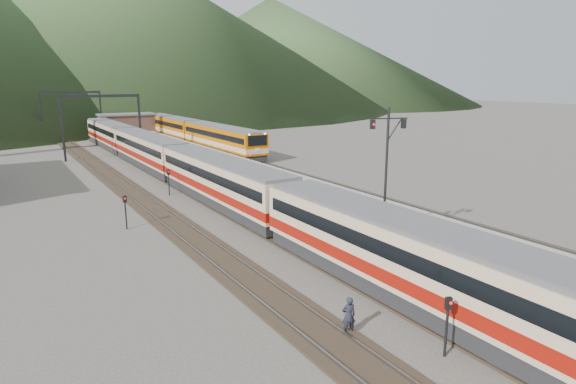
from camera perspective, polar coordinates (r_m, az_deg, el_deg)
ground at (r=19.81m, az=25.13°, el=-17.29°), size 400.00×400.00×0.00m
track_main at (r=51.95m, az=-14.49°, el=2.02°), size 2.60×200.00×0.23m
track_far at (r=50.74m, az=-19.87°, el=1.40°), size 2.60×200.00×0.23m
track_second at (r=56.34m, az=-3.27°, el=3.25°), size 2.60×200.00×0.23m
platform at (r=51.94m, az=-7.95°, el=2.80°), size 8.00×100.00×1.00m
gantry_near at (r=65.10m, az=-21.22°, el=8.61°), size 9.55×0.25×8.00m
gantry_far at (r=89.75m, az=-24.29°, el=9.32°), size 9.55×0.25×8.00m
station_shed at (r=89.51m, az=-18.54°, el=7.84°), size 9.40×4.40×3.10m
hill_b at (r=244.63m, az=-22.13°, el=18.65°), size 220.00×220.00×75.00m
hill_c at (r=252.46m, az=-2.07°, el=16.50°), size 160.00×160.00×50.00m
main_train at (r=47.05m, az=-12.83°, el=3.38°), size 2.88×78.99×3.52m
second_train at (r=75.29m, az=-11.09°, el=7.03°), size 3.02×41.08×3.68m
signal_mast at (r=26.90m, az=11.61°, el=3.78°), size 2.11×0.82×7.24m
short_signal_a at (r=18.31m, az=18.36°, el=-14.07°), size 0.26×0.23×2.27m
short_signal_b at (r=42.31m, az=-13.98°, el=1.54°), size 0.25×0.20×2.27m
short_signal_c at (r=33.44m, az=-18.73°, el=-1.77°), size 0.24×0.19×2.27m
worker at (r=19.28m, az=7.20°, el=-14.33°), size 0.65×0.52×1.54m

